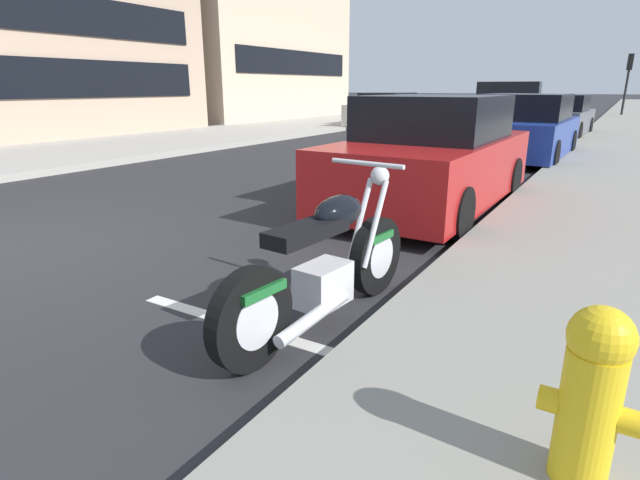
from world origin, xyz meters
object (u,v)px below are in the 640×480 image
parked_car_second_in_row (432,158)px  fire_hydrant (591,392)px  parked_car_at_intersection (524,129)px  car_opposite_curb (386,111)px  crossing_truck (508,98)px  traffic_signal_near_corner (629,71)px  parked_motorcycle (326,267)px  parked_car_across_street (557,118)px

parked_car_second_in_row → fire_hydrant: parked_car_second_in_row is taller
parked_car_at_intersection → car_opposite_curb: 9.60m
car_opposite_curb → fire_hydrant: 19.70m
parked_car_second_in_row → crossing_truck: bearing=10.0°
crossing_truck → traffic_signal_near_corner: traffic_signal_near_corner is taller
fire_hydrant → crossing_truck: bearing=12.0°
parked_motorcycle → parked_car_second_in_row: bearing=14.0°
car_opposite_curb → fire_hydrant: bearing=28.7°
parked_car_at_intersection → fire_hydrant: parked_car_at_intersection is taller
crossing_truck → fire_hydrant: crossing_truck is taller
traffic_signal_near_corner → parked_motorcycle: bearing=177.7°
parked_motorcycle → parked_car_second_in_row: size_ratio=0.52×
parked_car_across_street → car_opposite_curb: 6.57m
parked_car_second_in_row → fire_hydrant: bearing=-153.6°
traffic_signal_near_corner → crossing_truck: bearing=94.4°
car_opposite_curb → traffic_signal_near_corner: (13.84, -8.20, 1.81)m
crossing_truck → car_opposite_curb: crossing_truck is taller
parked_car_second_in_row → crossing_truck: size_ratio=0.81×
parked_car_second_in_row → traffic_signal_near_corner: traffic_signal_near_corner is taller
car_opposite_curb → traffic_signal_near_corner: traffic_signal_near_corner is taller
car_opposite_curb → traffic_signal_near_corner: size_ratio=1.30×
crossing_truck → fire_hydrant: 31.74m
fire_hydrant → car_opposite_curb: bearing=26.2°
fire_hydrant → parked_car_across_street: bearing=7.2°
parked_motorcycle → crossing_truck: 30.54m
fire_hydrant → traffic_signal_near_corner: bearing=0.9°
parked_car_across_street → fire_hydrant: (-17.00, -2.15, -0.11)m
parked_car_across_street → car_opposite_curb: (0.68, 6.54, 0.02)m
parked_car_across_street → fire_hydrant: bearing=-170.4°
parked_car_second_in_row → crossing_truck: 26.64m
parked_motorcycle → traffic_signal_near_corner: 30.70m
parked_car_across_street → crossing_truck: bearing=19.9°
parked_motorcycle → parked_car_at_intersection: 9.79m
parked_car_at_intersection → crossing_truck: bearing=13.6°
parked_car_second_in_row → parked_motorcycle: bearing=-170.8°
fire_hydrant → traffic_signal_near_corner: 31.58m
parked_motorcycle → parked_car_second_in_row: parked_car_second_in_row is taller
parked_car_at_intersection → parked_car_across_street: size_ratio=1.00×
crossing_truck → parked_motorcycle: bearing=95.1°
parked_car_second_in_row → parked_car_at_intersection: 5.93m
parked_motorcycle → crossing_truck: size_ratio=0.42×
parked_car_across_street → traffic_signal_near_corner: traffic_signal_near_corner is taller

